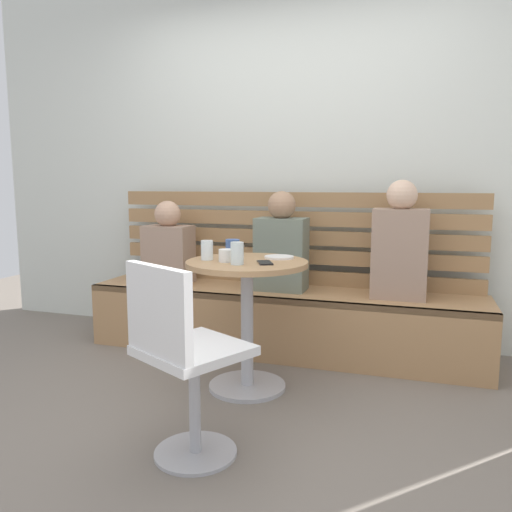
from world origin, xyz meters
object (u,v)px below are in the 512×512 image
at_px(cafe_table, 247,300).
at_px(person_child_left, 168,247).
at_px(person_adult, 400,246).
at_px(plate_small, 279,257).
at_px(cup_ceramic_white, 226,256).
at_px(cup_water_clear, 207,250).
at_px(person_child_middle, 281,247).
at_px(cup_glass_tall, 237,253).
at_px(phone_on_table, 265,263).
at_px(booth_bench, 281,321).
at_px(white_chair, 181,355).
at_px(cup_mug_blue, 233,247).

distance_m(cafe_table, person_child_left, 1.10).
xyz_separation_m(person_adult, plate_small, (-0.65, -0.52, -0.03)).
relative_size(cup_ceramic_white, cup_water_clear, 0.73).
relative_size(person_child_left, person_child_middle, 0.89).
xyz_separation_m(person_child_left, cup_glass_tall, (0.83, -0.81, 0.10)).
bearing_deg(person_child_left, person_child_middle, 0.19).
relative_size(person_child_middle, plate_small, 3.97).
bearing_deg(cafe_table, phone_on_table, -23.75).
bearing_deg(person_child_left, cup_ceramic_white, -45.05).
bearing_deg(cup_glass_tall, cup_ceramic_white, 144.49).
bearing_deg(cup_ceramic_white, person_child_left, 134.95).
bearing_deg(cup_ceramic_white, booth_bench, 80.93).
xyz_separation_m(booth_bench, person_adult, (0.77, 0.01, 0.55)).
relative_size(cafe_table, person_child_middle, 1.10).
height_order(white_chair, cup_glass_tall, cup_glass_tall).
bearing_deg(person_child_middle, white_chair, -90.94).
relative_size(person_adult, cup_glass_tall, 6.24).
height_order(cup_ceramic_white, cup_water_clear, cup_water_clear).
bearing_deg(cup_water_clear, plate_small, 26.47).
bearing_deg(cup_glass_tall, white_chair, -90.10).
distance_m(white_chair, cup_glass_tall, 0.75).
bearing_deg(plate_small, person_adult, 38.82).
bearing_deg(cup_water_clear, person_child_left, 131.05).
distance_m(booth_bench, cup_ceramic_white, 0.93).
bearing_deg(cup_glass_tall, phone_on_table, 31.54).
bearing_deg(person_child_left, cup_glass_tall, -44.16).
xyz_separation_m(booth_bench, plate_small, (0.12, -0.52, 0.52)).
distance_m(booth_bench, cup_mug_blue, 0.76).
xyz_separation_m(white_chair, person_child_middle, (0.02, 1.49, 0.27)).
relative_size(white_chair, cup_mug_blue, 8.95).
height_order(person_child_middle, cup_ceramic_white, person_child_middle).
bearing_deg(cup_mug_blue, cup_glass_tall, -65.39).
height_order(person_child_left, cup_mug_blue, person_child_left).
distance_m(white_chair, phone_on_table, 0.81).
bearing_deg(white_chair, person_child_middle, 89.06).
height_order(cafe_table, person_child_left, person_child_left).
bearing_deg(cafe_table, person_adult, 40.50).
height_order(white_chair, cup_water_clear, same).
bearing_deg(person_adult, cafe_table, -139.50).
height_order(white_chair, cup_mug_blue, white_chair).
distance_m(white_chair, cup_water_clear, 0.87).
relative_size(white_chair, cup_water_clear, 7.73).
xyz_separation_m(cup_ceramic_white, cup_glass_tall, (0.09, -0.06, 0.03)).
height_order(person_child_middle, cup_water_clear, person_child_middle).
bearing_deg(cup_ceramic_white, cup_mug_blue, 102.72).
height_order(cafe_table, cup_mug_blue, cup_mug_blue).
bearing_deg(cup_mug_blue, person_child_middle, 71.03).
height_order(white_chair, person_adult, person_adult).
distance_m(person_adult, cup_mug_blue, 1.06).
distance_m(booth_bench, cup_water_clear, 0.94).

